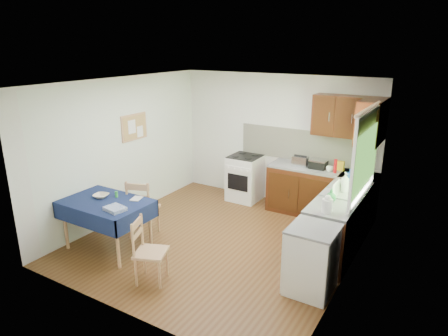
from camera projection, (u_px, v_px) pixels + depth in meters
The scene contains 33 objects.
floor at pixel (219, 241), 6.42m from camera, with size 4.20×4.20×0.00m, color #522F15.
ceiling at pixel (219, 83), 5.67m from camera, with size 4.00×4.20×0.02m, color white.
wall_back at pixel (276, 139), 7.76m from camera, with size 4.00×0.02×2.50m, color white.
wall_front at pixel (118, 216), 4.32m from camera, with size 4.00×0.02×2.50m, color white.
wall_left at pixel (122, 149), 7.02m from camera, with size 0.02×4.20×2.50m, color white.
wall_right at pixel (353, 191), 5.06m from camera, with size 0.02×4.20×2.50m, color white.
base_cabinets at pixel (328, 207), 6.65m from camera, with size 1.90×2.30×0.86m.
worktop_back at pixel (322, 170), 7.11m from camera, with size 1.90×0.60×0.04m, color slate.
worktop_right at pixel (341, 197), 5.85m from camera, with size 0.60×1.70×0.04m, color slate.
worktop_corner at pixel (359, 176), 6.79m from camera, with size 0.60×0.60×0.04m, color slate.
splashback at pixel (307, 146), 7.44m from camera, with size 2.70×0.02×0.60m, color #F1ECCC.
upper_cabinets at pixel (354, 118), 6.59m from camera, with size 1.20×0.85×0.70m.
stove at pixel (245, 178), 8.00m from camera, with size 0.60×0.61×0.92m.
window at pixel (366, 148), 5.53m from camera, with size 0.04×1.48×1.26m.
fridge at pixel (312, 260), 5.00m from camera, with size 0.58×0.60×0.89m.
corkboard at pixel (134, 127), 7.15m from camera, with size 0.04×0.62×0.47m.
dining_table at pixel (106, 207), 5.99m from camera, with size 1.30×0.88×0.78m.
chair_far at pixel (142, 207), 6.40m from camera, with size 0.55×0.55×0.99m.
chair_near at pixel (147, 249), 5.21m from camera, with size 0.51×0.51×0.89m.
toaster at pixel (300, 161), 7.22m from camera, with size 0.27×0.17×0.21m.
sandwich_press at pixel (318, 164), 7.11m from camera, with size 0.29×0.25×0.17m.
sauce_bottle at pixel (335, 166), 6.84m from camera, with size 0.06×0.06×0.25m, color red.
yellow_packet at pixel (341, 166), 7.00m from camera, with size 0.12×0.08×0.16m, color gold.
dish_rack at pixel (337, 193), 5.87m from camera, with size 0.43×0.33×0.21m.
kettle at pixel (327, 205), 5.25m from camera, with size 0.15×0.15×0.24m.
cup at pixel (329, 169), 6.94m from camera, with size 0.12×0.12×0.09m, color white.
soap_bottle_a at pixel (345, 183), 5.91m from camera, with size 0.12×0.12×0.32m, color white.
soap_bottle_b at pixel (350, 175), 6.46m from camera, with size 0.09×0.09×0.20m, color #1B4D9F.
soap_bottle_c at pixel (331, 195), 5.61m from camera, with size 0.14×0.14×0.19m, color #24853F.
plate_bowl at pixel (101, 196), 6.08m from camera, with size 0.22×0.22×0.05m, color beige.
book at pixel (132, 198), 6.04m from camera, with size 0.14×0.20×0.01m, color white.
spice_jar at pixel (116, 194), 6.09m from camera, with size 0.05×0.05×0.09m, color green.
tea_towel at pixel (115, 209), 5.62m from camera, with size 0.28×0.22×0.05m, color #294699.
Camera 1 is at (3.03, -4.91, 3.04)m, focal length 32.00 mm.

